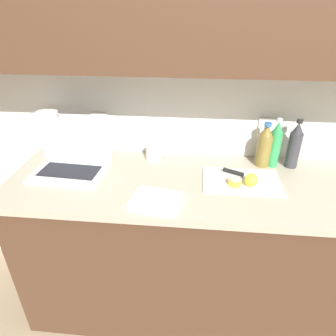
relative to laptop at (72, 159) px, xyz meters
name	(u,v)px	position (x,y,z in m)	size (l,w,h in m)	color
ground_plane	(221,303)	(0.86, -0.06, -0.97)	(12.00, 12.00, 0.00)	#847056
wall_back	(246,37)	(0.86, 0.18, 0.59)	(5.20, 0.38, 2.60)	white
counter_unit	(231,250)	(0.88, -0.06, -0.51)	(2.33, 0.63, 0.91)	#472D1E
laptop	(72,159)	(0.00, 0.00, 0.00)	(0.39, 0.28, 0.27)	silver
cutting_board	(241,181)	(0.88, -0.04, -0.06)	(0.39, 0.25, 0.01)	silver
knife	(239,174)	(0.87, 0.01, -0.05)	(0.24, 0.14, 0.02)	silver
lemon_half_cut	(235,182)	(0.85, -0.08, -0.04)	(0.06, 0.06, 0.03)	yellow
lemon_whole_beside	(251,180)	(0.92, -0.08, -0.02)	(0.06, 0.06, 0.06)	yellow
bottle_green_soda	(294,146)	(1.17, 0.16, 0.06)	(0.07, 0.07, 0.27)	#333338
bottle_oil_tall	(275,145)	(1.07, 0.16, 0.06)	(0.06, 0.06, 0.27)	#2D934C
bottle_water_clear	(264,146)	(1.02, 0.16, 0.05)	(0.08, 0.08, 0.25)	olive
measuring_cup	(154,152)	(0.41, 0.16, -0.02)	(0.11, 0.09, 0.09)	silver
paper_towel_roll	(51,134)	(-0.18, 0.16, 0.07)	(0.12, 0.12, 0.26)	white
dish_towel	(156,200)	(0.48, -0.25, -0.05)	(0.22, 0.16, 0.02)	white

